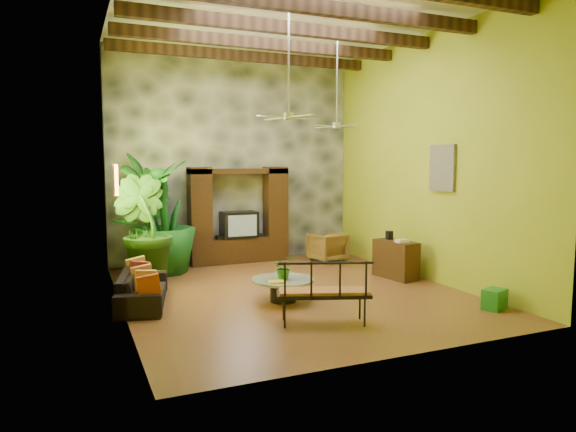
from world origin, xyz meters
name	(u,v)px	position (x,y,z in m)	size (l,w,h in m)	color
ground	(290,292)	(0.00, 0.00, 0.00)	(7.00, 7.00, 0.00)	brown
ceiling	(290,15)	(0.00, 0.00, 5.00)	(6.00, 7.00, 0.02)	silver
back_wall	(234,159)	(0.00, 3.50, 2.50)	(6.00, 0.02, 5.00)	#91A325
left_wall	(117,157)	(-3.00, 0.00, 2.50)	(0.02, 7.00, 5.00)	#91A325
right_wall	(425,158)	(3.00, 0.00, 2.50)	(0.02, 7.00, 5.00)	#91A325
stone_accent_wall	(234,159)	(0.00, 3.44, 2.50)	(5.98, 0.10, 4.98)	#3B3F43
ceiling_beams	(290,28)	(0.00, 0.00, 4.78)	(5.95, 5.36, 0.22)	#3A2212
entertainment_center	(239,222)	(0.00, 3.14, 0.97)	(2.40, 0.55, 2.30)	black
ceiling_fan_front	(289,104)	(-0.20, -0.40, 3.40)	(1.28, 1.28, 1.86)	silver
ceiling_fan_back	(337,116)	(1.60, 1.20, 3.40)	(1.28, 1.28, 1.86)	silver
wall_art_mask	(116,180)	(-2.96, 1.00, 2.10)	(0.06, 0.32, 0.55)	gold
wall_art_painting	(442,168)	(2.96, -0.60, 2.30)	(0.06, 0.70, 0.90)	#2B5C9E
sofa	(143,289)	(-2.65, 0.19, 0.27)	(1.88, 0.74, 0.55)	black
wicker_armchair	(327,247)	(2.01, 2.38, 0.35)	(0.75, 0.77, 0.71)	olive
tall_plant_a	(146,212)	(-2.20, 2.99, 1.31)	(1.38, 0.94, 2.63)	#1A5C18
tall_plant_b	(143,229)	(-2.42, 1.76, 1.09)	(1.20, 0.97, 2.19)	#255717
tall_plant_c	(163,217)	(-1.89, 2.58, 1.23)	(1.38, 1.38, 2.46)	#17591D
coffee_table	(283,287)	(-0.38, -0.56, 0.26)	(1.08, 1.08, 0.40)	black
centerpiece_plant	(284,267)	(-0.37, -0.57, 0.60)	(0.36, 0.31, 0.40)	#1B5C18
yellow_tray	(277,282)	(-0.58, -0.79, 0.41)	(0.26, 0.19, 0.03)	#FBF41B
iron_bench	(326,289)	(-0.29, -2.02, 0.55)	(1.46, 0.96, 0.57)	black
side_console	(396,259)	(2.49, 0.20, 0.39)	(0.44, 0.98, 0.78)	#391912
green_bin	(494,299)	(2.65, -2.36, 0.17)	(0.38, 0.29, 0.33)	#1C6C27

